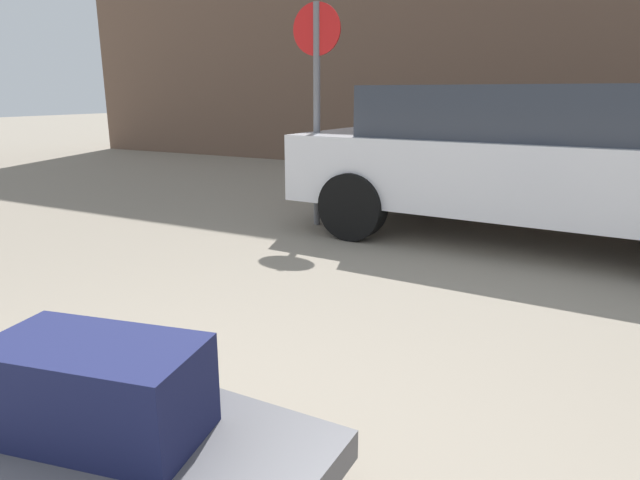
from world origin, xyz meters
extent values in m
cube|color=#4C4C51|center=(0.00, 0.00, 0.29)|extent=(1.13, 0.78, 0.10)
cylinder|color=black|center=(-0.38, 0.27, 0.12)|extent=(0.24, 0.06, 0.24)
cube|color=#191E47|center=(-0.13, 0.01, 0.49)|extent=(0.70, 0.46, 0.30)
cube|color=silver|center=(0.50, 4.43, 0.64)|extent=(4.37, 1.98, 0.64)
cube|color=#2D333D|center=(0.25, 4.44, 1.19)|extent=(2.47, 1.68, 0.46)
cylinder|color=black|center=(-0.88, 5.34, 0.32)|extent=(0.65, 0.25, 0.64)
cylinder|color=black|center=(-0.95, 3.65, 0.32)|extent=(0.65, 0.25, 0.64)
cylinder|color=slate|center=(-1.54, 4.03, 1.10)|extent=(0.07, 0.07, 2.20)
cylinder|color=red|center=(-1.54, 4.03, 1.95)|extent=(0.50, 0.06, 0.50)
camera|label=1|loc=(1.16, -0.98, 1.35)|focal=30.81mm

